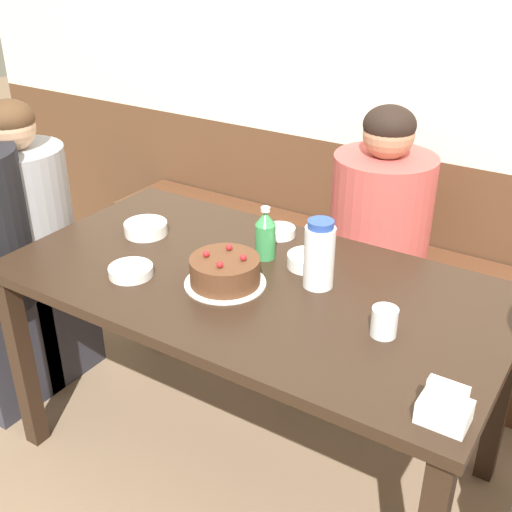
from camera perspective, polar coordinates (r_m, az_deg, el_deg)
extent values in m
plane|color=#846B51|center=(2.42, -0.22, -17.30)|extent=(12.00, 12.00, 0.00)
cube|color=brown|center=(2.95, 10.86, 1.32)|extent=(4.80, 0.04, 0.85)
cube|color=#56331E|center=(2.86, 8.82, -3.65)|extent=(2.46, 0.38, 0.48)
cube|color=black|center=(1.98, -0.26, -2.45)|extent=(1.54, 0.82, 0.03)
cube|color=black|center=(2.39, -20.04, -8.90)|extent=(0.06, 0.06, 0.70)
cube|color=black|center=(2.79, -8.74, -1.82)|extent=(0.06, 0.06, 0.70)
cube|color=black|center=(2.26, 20.94, -11.44)|extent=(0.06, 0.06, 0.70)
cylinder|color=white|center=(1.94, -2.75, -2.42)|extent=(0.25, 0.25, 0.01)
cylinder|color=#56331E|center=(1.92, -2.78, -1.30)|extent=(0.21, 0.21, 0.08)
sphere|color=red|center=(1.91, -4.46, 0.19)|extent=(0.02, 0.02, 0.02)
sphere|color=red|center=(1.85, -3.24, -0.76)|extent=(0.02, 0.02, 0.02)
sphere|color=red|center=(1.88, -1.15, -0.13)|extent=(0.02, 0.02, 0.02)
sphere|color=red|center=(1.94, -2.41, 0.79)|extent=(0.02, 0.02, 0.02)
cylinder|color=white|center=(1.90, 5.63, -0.10)|extent=(0.09, 0.09, 0.19)
cylinder|color=#28479E|center=(1.85, 5.78, 2.83)|extent=(0.08, 0.08, 0.02)
cylinder|color=#388E4C|center=(2.07, 0.82, 1.34)|extent=(0.07, 0.07, 0.12)
cone|color=#388E4C|center=(2.03, 0.84, 3.40)|extent=(0.07, 0.07, 0.05)
cylinder|color=silver|center=(2.02, 0.85, 4.17)|extent=(0.03, 0.03, 0.01)
cube|color=white|center=(1.49, 16.38, -13.14)|extent=(0.11, 0.08, 0.05)
cube|color=white|center=(1.46, 16.65, -11.57)|extent=(0.09, 0.03, 0.05)
cylinder|color=white|center=(2.23, 2.10, 2.19)|extent=(0.11, 0.11, 0.03)
cylinder|color=white|center=(2.03, 4.57, -0.40)|extent=(0.13, 0.13, 0.04)
cylinder|color=white|center=(2.02, -11.07, -1.31)|extent=(0.14, 0.14, 0.03)
cylinder|color=white|center=(2.27, -9.77, 2.45)|extent=(0.15, 0.15, 0.04)
cylinder|color=silver|center=(1.73, 11.33, -5.76)|extent=(0.07, 0.07, 0.08)
cube|color=#33333D|center=(2.84, -18.23, -5.39)|extent=(0.34, 0.30, 0.45)
cylinder|color=#99999E|center=(2.62, -19.78, 3.56)|extent=(0.35, 0.35, 0.52)
sphere|color=tan|center=(2.51, -21.02, 10.67)|extent=(0.18, 0.18, 0.18)
ellipsoid|color=#4C331E|center=(2.50, -21.14, 11.35)|extent=(0.18, 0.18, 0.13)
cube|color=#33333D|center=(2.69, 10.07, -6.23)|extent=(0.30, 0.34, 0.45)
cylinder|color=#BC4C47|center=(2.46, 10.98, 3.09)|extent=(0.38, 0.38, 0.51)
sphere|color=#A87A5B|center=(2.35, 11.72, 10.60)|extent=(0.18, 0.18, 0.18)
ellipsoid|color=black|center=(2.34, 11.80, 11.35)|extent=(0.19, 0.19, 0.14)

